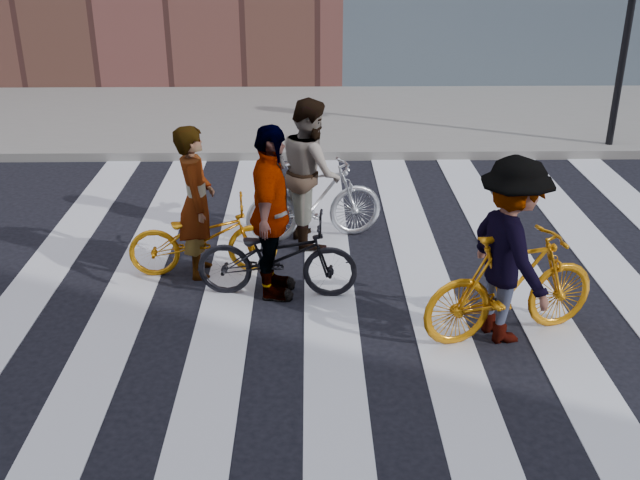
{
  "coord_description": "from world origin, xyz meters",
  "views": [
    {
      "loc": [
        -0.76,
        -6.95,
        3.87
      ],
      "look_at": [
        -0.65,
        0.3,
        0.64
      ],
      "focal_mm": 42.0,
      "sensor_mm": 36.0,
      "label": 1
    }
  ],
  "objects_px": {
    "bike_yellow_right": "(511,286)",
    "bike_dark_rear": "(277,257)",
    "traffic_signal": "(632,17)",
    "rider_right": "(510,251)",
    "rider_rear": "(271,214)",
    "rider_left": "(196,202)",
    "bike_silver_mid": "(314,201)",
    "bike_yellow_left": "(203,237)",
    "rider_mid": "(310,171)"
  },
  "relations": [
    {
      "from": "rider_mid",
      "to": "bike_yellow_right",
      "type": "bearing_deg",
      "value": -154.96
    },
    {
      "from": "bike_silver_mid",
      "to": "rider_mid",
      "type": "bearing_deg",
      "value": 75.97
    },
    {
      "from": "bike_yellow_right",
      "to": "rider_rear",
      "type": "relative_size",
      "value": 0.96
    },
    {
      "from": "rider_right",
      "to": "rider_rear",
      "type": "relative_size",
      "value": 0.97
    },
    {
      "from": "rider_mid",
      "to": "bike_dark_rear",
      "type": "bearing_deg",
      "value": 152.16
    },
    {
      "from": "traffic_signal",
      "to": "rider_right",
      "type": "relative_size",
      "value": 1.81
    },
    {
      "from": "traffic_signal",
      "to": "rider_right",
      "type": "height_order",
      "value": "traffic_signal"
    },
    {
      "from": "traffic_signal",
      "to": "rider_rear",
      "type": "relative_size",
      "value": 1.75
    },
    {
      "from": "bike_silver_mid",
      "to": "rider_left",
      "type": "bearing_deg",
      "value": 111.04
    },
    {
      "from": "bike_yellow_right",
      "to": "bike_dark_rear",
      "type": "xyz_separation_m",
      "value": [
        -2.29,
        0.89,
        -0.1
      ]
    },
    {
      "from": "bike_yellow_left",
      "to": "bike_dark_rear",
      "type": "distance_m",
      "value": 1.02
    },
    {
      "from": "bike_dark_rear",
      "to": "bike_yellow_right",
      "type": "bearing_deg",
      "value": -107.36
    },
    {
      "from": "bike_yellow_left",
      "to": "rider_left",
      "type": "height_order",
      "value": "rider_left"
    },
    {
      "from": "bike_silver_mid",
      "to": "rider_left",
      "type": "xyz_separation_m",
      "value": [
        -1.32,
        -0.93,
        0.35
      ]
    },
    {
      "from": "rider_right",
      "to": "rider_rear",
      "type": "distance_m",
      "value": 2.45
    },
    {
      "from": "traffic_signal",
      "to": "bike_yellow_right",
      "type": "xyz_separation_m",
      "value": [
        -3.23,
        -5.92,
        -1.73
      ]
    },
    {
      "from": "bike_yellow_left",
      "to": "bike_yellow_right",
      "type": "height_order",
      "value": "bike_yellow_right"
    },
    {
      "from": "rider_rear",
      "to": "bike_silver_mid",
      "type": "bearing_deg",
      "value": -13.44
    },
    {
      "from": "bike_yellow_left",
      "to": "bike_dark_rear",
      "type": "xyz_separation_m",
      "value": [
        0.86,
        -0.55,
        0.01
      ]
    },
    {
      "from": "traffic_signal",
      "to": "rider_right",
      "type": "bearing_deg",
      "value": -118.98
    },
    {
      "from": "bike_silver_mid",
      "to": "rider_left",
      "type": "distance_m",
      "value": 1.66
    },
    {
      "from": "bike_dark_rear",
      "to": "rider_mid",
      "type": "xyz_separation_m",
      "value": [
        0.36,
        1.48,
        0.46
      ]
    },
    {
      "from": "rider_left",
      "to": "bike_yellow_right",
      "type": "bearing_deg",
      "value": -120.47
    },
    {
      "from": "traffic_signal",
      "to": "rider_mid",
      "type": "relative_size",
      "value": 1.83
    },
    {
      "from": "traffic_signal",
      "to": "bike_yellow_right",
      "type": "height_order",
      "value": "traffic_signal"
    },
    {
      "from": "bike_yellow_left",
      "to": "rider_rear",
      "type": "height_order",
      "value": "rider_rear"
    },
    {
      "from": "bike_yellow_right",
      "to": "rider_right",
      "type": "distance_m",
      "value": 0.37
    },
    {
      "from": "rider_rear",
      "to": "rider_left",
      "type": "bearing_deg",
      "value": 61.59
    },
    {
      "from": "bike_yellow_left",
      "to": "rider_right",
      "type": "relative_size",
      "value": 0.92
    },
    {
      "from": "bike_silver_mid",
      "to": "rider_mid",
      "type": "distance_m",
      "value": 0.39
    },
    {
      "from": "bike_silver_mid",
      "to": "bike_dark_rear",
      "type": "xyz_separation_m",
      "value": [
        -0.41,
        -1.48,
        -0.07
      ]
    },
    {
      "from": "bike_dark_rear",
      "to": "rider_right",
      "type": "relative_size",
      "value": 0.94
    },
    {
      "from": "rider_left",
      "to": "rider_rear",
      "type": "relative_size",
      "value": 0.92
    },
    {
      "from": "bike_dark_rear",
      "to": "rider_left",
      "type": "height_order",
      "value": "rider_left"
    },
    {
      "from": "bike_yellow_right",
      "to": "rider_left",
      "type": "xyz_separation_m",
      "value": [
        -3.2,
        1.44,
        0.32
      ]
    },
    {
      "from": "traffic_signal",
      "to": "bike_yellow_right",
      "type": "distance_m",
      "value": 6.96
    },
    {
      "from": "bike_yellow_right",
      "to": "rider_mid",
      "type": "height_order",
      "value": "rider_mid"
    },
    {
      "from": "bike_yellow_left",
      "to": "rider_left",
      "type": "xyz_separation_m",
      "value": [
        -0.05,
        -0.0,
        0.43
      ]
    },
    {
      "from": "rider_mid",
      "to": "rider_rear",
      "type": "bearing_deg",
      "value": 150.34
    },
    {
      "from": "bike_yellow_right",
      "to": "rider_right",
      "type": "height_order",
      "value": "rider_right"
    },
    {
      "from": "bike_yellow_left",
      "to": "rider_mid",
      "type": "xyz_separation_m",
      "value": [
        1.22,
        0.93,
        0.47
      ]
    },
    {
      "from": "bike_silver_mid",
      "to": "bike_yellow_right",
      "type": "xyz_separation_m",
      "value": [
        1.87,
        -2.37,
        0.02
      ]
    },
    {
      "from": "bike_silver_mid",
      "to": "bike_dark_rear",
      "type": "bearing_deg",
      "value": 150.34
    },
    {
      "from": "bike_dark_rear",
      "to": "rider_rear",
      "type": "distance_m",
      "value": 0.5
    },
    {
      "from": "traffic_signal",
      "to": "rider_mid",
      "type": "bearing_deg",
      "value": -145.43
    },
    {
      "from": "bike_silver_mid",
      "to": "rider_left",
      "type": "height_order",
      "value": "rider_left"
    },
    {
      "from": "traffic_signal",
      "to": "bike_yellow_left",
      "type": "xyz_separation_m",
      "value": [
        -6.37,
        -4.48,
        -1.84
      ]
    },
    {
      "from": "bike_dark_rear",
      "to": "rider_left",
      "type": "distance_m",
      "value": 1.14
    },
    {
      "from": "traffic_signal",
      "to": "bike_yellow_right",
      "type": "relative_size",
      "value": 1.82
    },
    {
      "from": "bike_silver_mid",
      "to": "rider_rear",
      "type": "distance_m",
      "value": 1.6
    }
  ]
}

